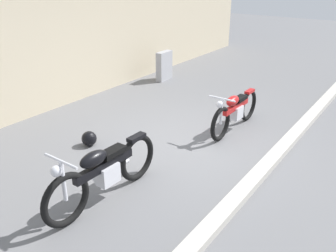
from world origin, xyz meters
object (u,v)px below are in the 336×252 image
(motorcycle_red, at_px, (235,111))
(stone_marker, at_px, (164,66))
(helmet, at_px, (89,139))
(motorcycle_black, at_px, (104,172))

(motorcycle_red, bearing_deg, stone_marker, -121.68)
(helmet, relative_size, motorcycle_black, 0.13)
(helmet, distance_m, motorcycle_black, 1.89)
(helmet, height_order, motorcycle_red, motorcycle_red)
(stone_marker, height_order, motorcycle_black, motorcycle_black)
(helmet, distance_m, motorcycle_red, 3.00)
(helmet, bearing_deg, motorcycle_black, -126.45)
(stone_marker, bearing_deg, helmet, -162.37)
(stone_marker, relative_size, motorcycle_red, 0.43)
(stone_marker, height_order, helmet, stone_marker)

